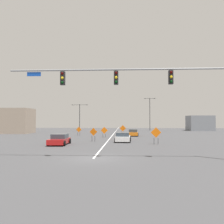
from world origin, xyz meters
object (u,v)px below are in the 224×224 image
at_px(construction_sign_median_near, 156,133).
at_px(car_white_mid, 123,137).
at_px(street_lamp_near_right, 80,115).
at_px(car_orange_distant, 133,133).
at_px(traffic_signal_assembly, 145,84).
at_px(construction_sign_median_far, 79,130).
at_px(construction_sign_right_shoulder, 93,133).
at_px(car_red_near, 60,140).
at_px(construction_sign_left_shoulder, 123,129).
at_px(construction_sign_left_lane, 104,131).
at_px(street_lamp_far_right, 150,112).

distance_m(construction_sign_median_near, car_white_mid, 5.23).
relative_size(street_lamp_near_right, car_orange_distant, 1.75).
xyz_separation_m(traffic_signal_assembly, construction_sign_median_far, (-10.38, 27.11, -4.64)).
height_order(traffic_signal_assembly, construction_sign_right_shoulder, traffic_signal_assembly).
height_order(construction_sign_median_far, construction_sign_right_shoulder, construction_sign_right_shoulder).
bearing_deg(construction_sign_right_shoulder, car_red_near, -126.79).
bearing_deg(street_lamp_near_right, car_red_near, -82.63).
xyz_separation_m(construction_sign_median_far, car_white_mid, (8.59, -12.64, -0.47)).
relative_size(construction_sign_left_shoulder, construction_sign_median_near, 0.93).
height_order(street_lamp_near_right, car_white_mid, street_lamp_near_right).
xyz_separation_m(traffic_signal_assembly, car_orange_distant, (0.04, 27.05, -5.11)).
bearing_deg(car_white_mid, traffic_signal_assembly, -82.95).
bearing_deg(car_red_near, traffic_signal_assembly, -47.20).
relative_size(construction_sign_right_shoulder, car_orange_distant, 0.44).
xyz_separation_m(construction_sign_right_shoulder, construction_sign_left_lane, (0.84, 8.08, -0.08)).
xyz_separation_m(street_lamp_far_right, car_red_near, (-15.43, -42.41, -4.97)).
bearing_deg(construction_sign_median_far, car_white_mid, -55.81).
bearing_deg(construction_sign_right_shoulder, street_lamp_far_right, 72.47).
xyz_separation_m(traffic_signal_assembly, construction_sign_median_near, (2.29, 11.28, -4.38)).
bearing_deg(construction_sign_left_lane, car_orange_distant, 38.31).
xyz_separation_m(construction_sign_median_far, construction_sign_left_lane, (5.27, -4.13, 0.04)).
distance_m(street_lamp_near_right, street_lamp_far_right, 20.76).
distance_m(street_lamp_near_right, car_red_near, 40.31).
height_order(construction_sign_left_lane, car_red_near, construction_sign_left_lane).
height_order(construction_sign_left_shoulder, car_orange_distant, construction_sign_left_shoulder).
distance_m(traffic_signal_assembly, construction_sign_median_near, 12.32).
bearing_deg(street_lamp_near_right, car_orange_distant, -57.46).
bearing_deg(construction_sign_median_far, construction_sign_left_shoulder, 33.16).
xyz_separation_m(construction_sign_median_near, car_white_mid, (-4.08, 3.19, -0.72)).
height_order(street_lamp_far_right, car_orange_distant, street_lamp_far_right).
distance_m(street_lamp_far_right, construction_sign_median_far, 30.63).
xyz_separation_m(construction_sign_left_shoulder, construction_sign_median_far, (-8.44, -5.52, -0.11)).
bearing_deg(street_lamp_far_right, car_white_mid, -101.51).
distance_m(street_lamp_near_right, construction_sign_median_near, 42.36).
bearing_deg(construction_sign_left_lane, construction_sign_right_shoulder, -95.91).
distance_m(construction_sign_left_shoulder, car_red_near, 23.65).
xyz_separation_m(construction_sign_right_shoulder, car_red_near, (-3.51, -4.70, -0.61)).
xyz_separation_m(construction_sign_median_far, construction_sign_median_near, (12.67, -15.83, 0.25)).
bearing_deg(car_white_mid, construction_sign_right_shoulder, 174.01).
bearing_deg(construction_sign_median_near, street_lamp_near_right, 113.57).
xyz_separation_m(street_lamp_near_right, car_red_near, (5.14, -39.78, -4.05)).
xyz_separation_m(traffic_signal_assembly, construction_sign_right_shoulder, (-5.94, 14.91, -4.51)).
height_order(traffic_signal_assembly, car_white_mid, traffic_signal_assembly).
bearing_deg(construction_sign_right_shoulder, construction_sign_median_near, -23.78).
bearing_deg(construction_sign_left_shoulder, street_lamp_near_right, 126.11).
bearing_deg(construction_sign_left_lane, construction_sign_median_far, 141.96).
relative_size(construction_sign_median_far, construction_sign_right_shoulder, 0.91).
xyz_separation_m(construction_sign_left_lane, car_white_mid, (3.31, -8.51, -0.51)).
bearing_deg(street_lamp_far_right, street_lamp_near_right, -172.70).
distance_m(construction_sign_left_shoulder, construction_sign_median_near, 21.76).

